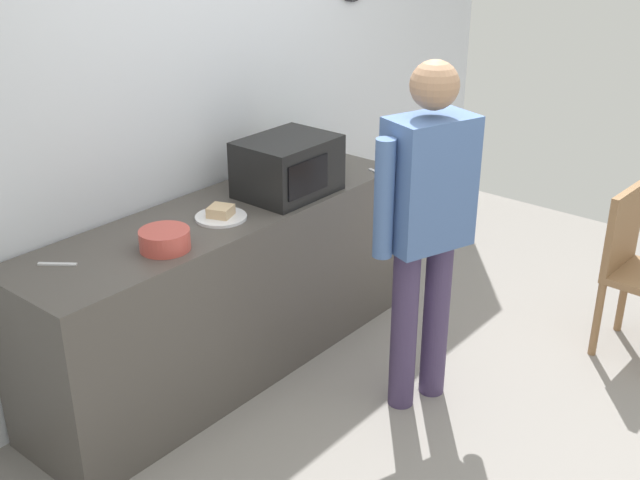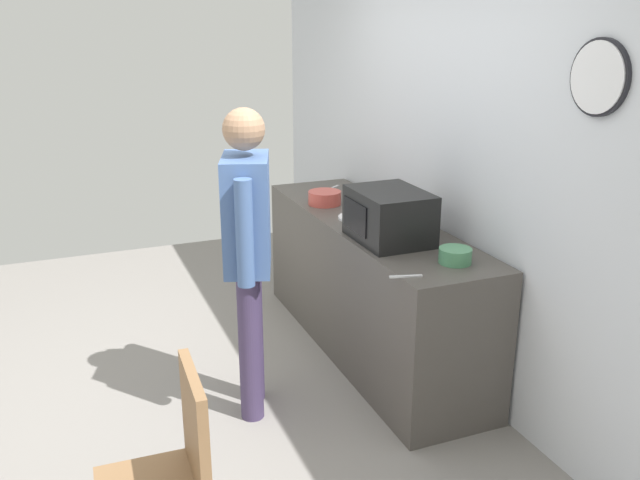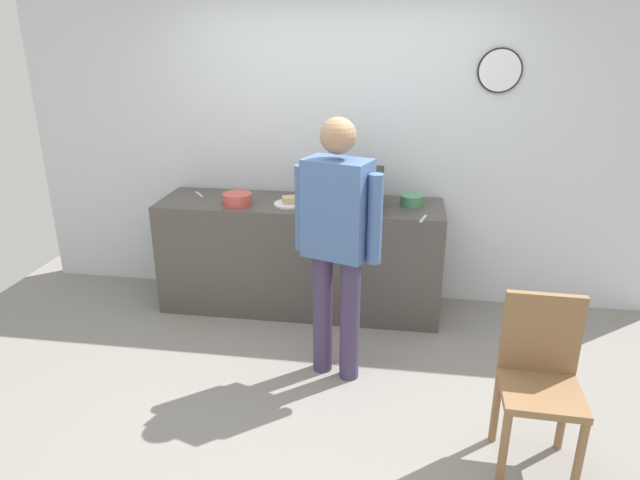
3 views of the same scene
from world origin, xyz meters
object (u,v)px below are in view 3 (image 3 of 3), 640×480
at_px(salad_bowl, 412,200).
at_px(spoon_utensil, 199,194).
at_px(fork_utensil, 423,219).
at_px(wooden_chair, 540,375).
at_px(microwave, 350,189).
at_px(sandwich_plate, 290,202).
at_px(person_standing, 337,233).
at_px(cereal_bowl, 237,199).

bearing_deg(salad_bowl, spoon_utensil, 178.80).
distance_m(fork_utensil, wooden_chair, 1.50).
relative_size(microwave, sandwich_plate, 1.96).
bearing_deg(sandwich_plate, wooden_chair, -43.20).
relative_size(person_standing, wooden_chair, 1.84).
distance_m(sandwich_plate, person_standing, 1.00).
xyz_separation_m(salad_bowl, wooden_chair, (0.68, -1.66, -0.43)).
bearing_deg(cereal_bowl, wooden_chair, -35.71).
bearing_deg(salad_bowl, wooden_chair, -67.70).
relative_size(cereal_bowl, fork_utensil, 1.35).
distance_m(microwave, sandwich_plate, 0.49).
bearing_deg(cereal_bowl, spoon_utensil, 149.90).
bearing_deg(person_standing, fork_utensil, 50.38).
height_order(fork_utensil, person_standing, person_standing).
relative_size(sandwich_plate, fork_utensil, 1.50).
bearing_deg(wooden_chair, microwave, 127.45).
height_order(cereal_bowl, wooden_chair, cereal_bowl).
height_order(salad_bowl, person_standing, person_standing).
bearing_deg(fork_utensil, wooden_chair, -65.68).
relative_size(salad_bowl, fork_utensil, 1.04).
height_order(microwave, wooden_chair, microwave).
bearing_deg(fork_utensil, person_standing, -129.62).
bearing_deg(salad_bowl, sandwich_plate, -172.07).
bearing_deg(microwave, fork_utensil, -18.83).
xyz_separation_m(microwave, salad_bowl, (0.47, 0.15, -0.11)).
distance_m(sandwich_plate, spoon_utensil, 0.83).
bearing_deg(microwave, salad_bowl, 17.89).
height_order(fork_utensil, spoon_utensil, same).
relative_size(microwave, salad_bowl, 2.83).
relative_size(salad_bowl, wooden_chair, 0.19).
height_order(spoon_utensil, wooden_chair, wooden_chair).
height_order(cereal_bowl, spoon_utensil, cereal_bowl).
xyz_separation_m(cereal_bowl, fork_utensil, (1.44, -0.15, -0.04)).
height_order(sandwich_plate, person_standing, person_standing).
bearing_deg(wooden_chair, spoon_utensil, 145.17).
height_order(sandwich_plate, fork_utensil, sandwich_plate).
xyz_separation_m(cereal_bowl, spoon_utensil, (-0.40, 0.23, -0.04)).
distance_m(salad_bowl, person_standing, 1.11).
relative_size(fork_utensil, wooden_chair, 0.18).
distance_m(microwave, salad_bowl, 0.51).
distance_m(salad_bowl, fork_utensil, 0.36).
xyz_separation_m(sandwich_plate, fork_utensil, (1.03, -0.21, -0.02)).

